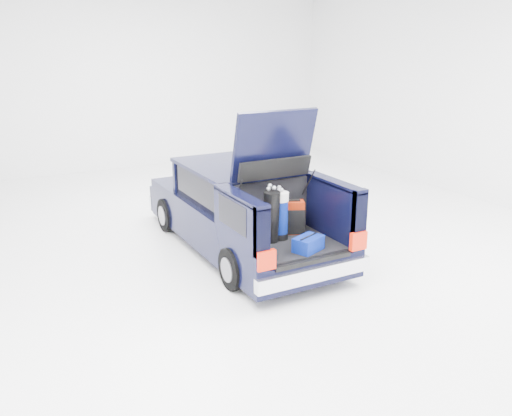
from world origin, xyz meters
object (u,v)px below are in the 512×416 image
car (239,209)px  red_suitcase (293,217)px  blue_duffel (308,244)px  black_golf_bag (271,217)px  blue_golf_bag (280,215)px

car → red_suitcase: car is taller
red_suitcase → blue_duffel: red_suitcase is taller
car → black_golf_bag: (-0.20, -1.44, 0.31)m
car → blue_golf_bag: (-0.02, -1.39, 0.29)m
black_golf_bag → red_suitcase: bearing=23.1°
car → blue_duffel: bearing=-87.5°
blue_duffel → blue_golf_bag: bearing=77.8°
car → black_golf_bag: car is taller
blue_golf_bag → blue_duffel: size_ratio=1.64×
black_golf_bag → blue_golf_bag: (0.18, 0.05, -0.02)m
red_suitcase → black_golf_bag: (-0.48, -0.17, 0.14)m
car → blue_golf_bag: 1.42m
car → blue_golf_bag: car is taller
red_suitcase → blue_golf_bag: size_ratio=0.66×
car → black_golf_bag: 1.49m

